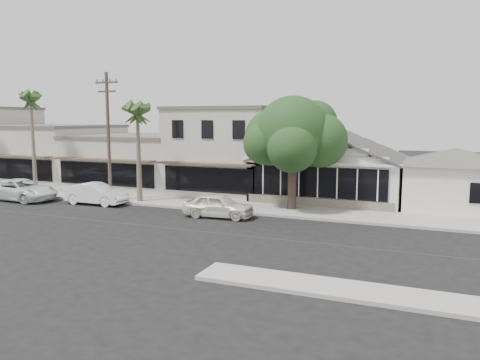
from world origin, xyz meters
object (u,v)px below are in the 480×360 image
at_px(car_0, 218,205).
at_px(shade_tree, 293,135).
at_px(car_1, 96,194).
at_px(car_2, 21,190).
at_px(utility_pole, 108,134).

bearing_deg(car_0, shade_tree, -45.79).
relative_size(car_0, car_1, 0.95).
bearing_deg(car_0, car_2, 87.10).
height_order(car_0, shade_tree, shade_tree).
bearing_deg(car_1, car_2, 96.14).
bearing_deg(shade_tree, utility_pole, -170.50).
relative_size(utility_pole, car_1, 2.02).
distance_m(car_1, shade_tree, 14.00).
height_order(car_0, car_2, car_2).
distance_m(car_2, shade_tree, 19.87).
xyz_separation_m(utility_pole, shade_tree, (12.60, 2.11, 0.01)).
height_order(utility_pole, car_0, utility_pole).
distance_m(utility_pole, car_0, 10.16).
relative_size(utility_pole, car_0, 2.12).
distance_m(car_0, car_2, 15.62).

